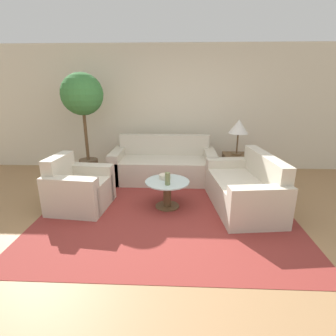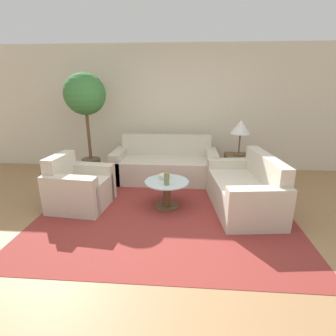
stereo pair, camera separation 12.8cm
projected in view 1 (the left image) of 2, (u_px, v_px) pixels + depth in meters
The scene contains 12 objects.
ground_plane at pixel (162, 233), 3.34m from camera, with size 14.00×14.00×0.00m, color #9E754C.
wall_back at pixel (170, 109), 5.62m from camera, with size 10.00×0.06×2.60m.
rug at pixel (167, 206), 4.06m from camera, with size 3.62×3.35×0.01m.
sofa_main at pixel (164, 165), 5.17m from camera, with size 1.99×0.87×0.84m.
armchair at pixel (77, 190), 3.98m from camera, with size 0.88×0.91×0.81m.
loveseat at pixel (247, 190), 3.98m from camera, with size 0.99×1.58×0.82m.
coffee_table at pixel (167, 190), 3.98m from camera, with size 0.67×0.67×0.42m.
side_table at pixel (235, 168), 5.06m from camera, with size 0.47×0.47×0.54m.
table_lamp at pixel (239, 127), 4.82m from camera, with size 0.37×0.37×0.66m.
potted_plant at pixel (83, 102), 4.89m from camera, with size 0.78×0.78×2.02m.
vase at pixel (168, 179), 3.77m from camera, with size 0.08×0.08×0.18m.
bowl at pixel (165, 177), 4.03m from camera, with size 0.18×0.18×0.07m.
Camera 1 is at (0.20, -2.92, 1.82)m, focal length 28.00 mm.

